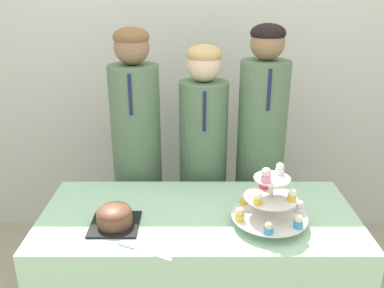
{
  "coord_description": "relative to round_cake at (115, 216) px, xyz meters",
  "views": [
    {
      "loc": [
        -0.03,
        -1.33,
        1.76
      ],
      "look_at": [
        -0.03,
        0.36,
        1.11
      ],
      "focal_mm": 38.0,
      "sensor_mm": 36.0,
      "label": 1
    }
  ],
  "objects": [
    {
      "name": "student_1",
      "position": [
        0.41,
        0.64,
        -0.1
      ],
      "size": [
        0.28,
        0.28,
        1.48
      ],
      "color": "#567556",
      "rests_on": "ground_plane"
    },
    {
      "name": "wall_back",
      "position": [
        0.37,
        1.27,
        0.53
      ],
      "size": [
        9.0,
        0.06,
        2.7
      ],
      "color": "silver",
      "rests_on": "ground_plane"
    },
    {
      "name": "round_cake",
      "position": [
        0.0,
        0.0,
        0.0
      ],
      "size": [
        0.22,
        0.22,
        0.1
      ],
      "color": "black",
      "rests_on": "table"
    },
    {
      "name": "table",
      "position": [
        0.37,
        0.1,
        -0.43
      ],
      "size": [
        1.48,
        0.66,
        0.77
      ],
      "color": "#A8DBB2",
      "rests_on": "ground_plane"
    },
    {
      "name": "student_0",
      "position": [
        0.02,
        0.64,
        -0.06
      ],
      "size": [
        0.28,
        0.29,
        1.57
      ],
      "color": "#567556",
      "rests_on": "ground_plane"
    },
    {
      "name": "cake_knife",
      "position": [
        0.12,
        -0.18,
        -0.05
      ],
      "size": [
        0.23,
        0.13,
        0.01
      ],
      "rotation": [
        0.0,
        0.0,
        -0.47
      ],
      "color": "silver",
      "rests_on": "table"
    },
    {
      "name": "cupcake_stand",
      "position": [
        0.69,
        0.0,
        0.07
      ],
      "size": [
        0.34,
        0.34,
        0.3
      ],
      "color": "silver",
      "rests_on": "table"
    },
    {
      "name": "student_2",
      "position": [
        0.75,
        0.64,
        -0.05
      ],
      "size": [
        0.28,
        0.28,
        1.59
      ],
      "color": "#567556",
      "rests_on": "ground_plane"
    }
  ]
}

